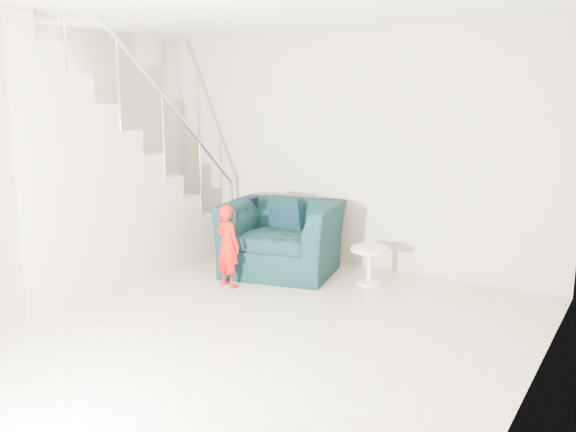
% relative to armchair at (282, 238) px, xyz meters
% --- Properties ---
extents(floor, '(5.50, 5.50, 0.00)m').
position_rel_armchair_xyz_m(floor, '(0.44, -2.03, -0.40)').
color(floor, gray).
rests_on(floor, ground).
extents(back_wall, '(5.00, 0.00, 5.00)m').
position_rel_armchair_xyz_m(back_wall, '(0.44, 0.72, 0.95)').
color(back_wall, '#AC9F8C').
rests_on(back_wall, floor).
extents(right_wall, '(0.00, 5.50, 5.50)m').
position_rel_armchair_xyz_m(right_wall, '(2.94, -2.03, 0.95)').
color(right_wall, '#AC9F8C').
rests_on(right_wall, floor).
extents(armchair, '(1.44, 1.33, 0.80)m').
position_rel_armchair_xyz_m(armchair, '(0.00, 0.00, 0.00)').
color(armchair, black).
rests_on(armchair, floor).
extents(toddler, '(0.36, 0.28, 0.87)m').
position_rel_armchair_xyz_m(toddler, '(-0.20, -0.74, 0.04)').
color(toddler, '#941304').
rests_on(toddler, floor).
extents(side_table, '(0.40, 0.40, 0.40)m').
position_rel_armchair_xyz_m(side_table, '(1.03, 0.10, -0.13)').
color(side_table, silver).
rests_on(side_table, floor).
extents(staircase, '(1.02, 3.03, 3.62)m').
position_rel_armchair_xyz_m(staircase, '(-1.56, -1.48, 0.55)').
color(staircase, '#ADA089').
rests_on(staircase, floor).
extents(cushion, '(0.39, 0.19, 0.39)m').
position_rel_armchair_xyz_m(cushion, '(-0.09, 0.23, 0.24)').
color(cushion, black).
rests_on(cushion, armchair).
extents(throw, '(0.05, 0.51, 0.57)m').
position_rel_armchair_xyz_m(throw, '(-0.50, -0.04, 0.10)').
color(throw, black).
rests_on(throw, armchair).
extents(phone, '(0.04, 0.05, 0.10)m').
position_rel_armchair_xyz_m(phone, '(-0.09, -0.75, 0.36)').
color(phone, black).
rests_on(phone, toddler).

